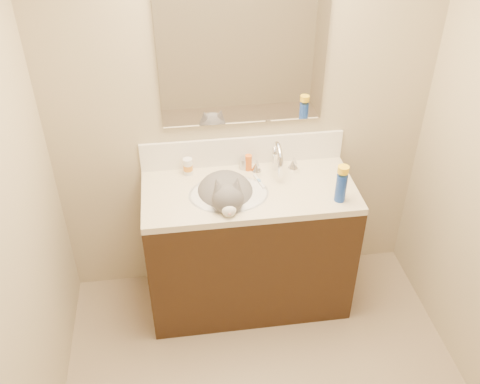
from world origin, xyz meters
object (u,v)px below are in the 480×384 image
object	(u,v)px
basin	(229,204)
spray_can	(341,188)
vanity_cabinet	(249,249)
amber_bottle	(249,163)
faucet	(277,161)
cat	(226,196)
pill_bottle	(188,166)
silver_jar	(244,163)

from	to	relation	value
basin	spray_can	distance (m)	0.62
vanity_cabinet	amber_bottle	size ratio (longest dim) A/B	12.12
faucet	cat	bearing A→B (deg)	-152.62
faucet	pill_bottle	distance (m)	0.51
vanity_cabinet	amber_bottle	xyz separation A→B (m)	(0.02, 0.19, 0.50)
amber_bottle	spray_can	bearing A→B (deg)	-39.37
pill_bottle	amber_bottle	xyz separation A→B (m)	(0.35, -0.01, -0.00)
faucet	pill_bottle	size ratio (longest dim) A/B	2.80
cat	silver_jar	distance (m)	0.28
vanity_cabinet	silver_jar	size ratio (longest dim) A/B	18.12
vanity_cabinet	pill_bottle	distance (m)	0.63
silver_jar	amber_bottle	size ratio (longest dim) A/B	0.67
pill_bottle	silver_jar	world-z (taller)	pill_bottle
amber_bottle	vanity_cabinet	bearing A→B (deg)	-97.21
cat	basin	bearing A→B (deg)	-15.16
vanity_cabinet	cat	xyz separation A→B (m)	(-0.13, -0.03, 0.43)
cat	amber_bottle	world-z (taller)	cat
silver_jar	vanity_cabinet	bearing A→B (deg)	-90.92
pill_bottle	amber_bottle	distance (m)	0.35
basin	cat	bearing A→B (deg)	163.06
cat	spray_can	distance (m)	0.63
pill_bottle	silver_jar	bearing A→B (deg)	2.07
vanity_cabinet	cat	bearing A→B (deg)	-169.18
pill_bottle	silver_jar	xyz separation A→B (m)	(0.33, 0.01, -0.02)
faucet	pill_bottle	bearing A→B (deg)	172.69
vanity_cabinet	spray_can	world-z (taller)	spray_can
faucet	vanity_cabinet	bearing A→B (deg)	-142.71
vanity_cabinet	cat	distance (m)	0.45
faucet	cat	size ratio (longest dim) A/B	0.61
pill_bottle	silver_jar	size ratio (longest dim) A/B	1.51
basin	faucet	bearing A→B (deg)	29.12
spray_can	faucet	bearing A→B (deg)	133.15
cat	silver_jar	world-z (taller)	cat
vanity_cabinet	amber_bottle	bearing A→B (deg)	82.79
basin	faucet	world-z (taller)	faucet
vanity_cabinet	faucet	size ratio (longest dim) A/B	4.29
pill_bottle	spray_can	bearing A→B (deg)	-25.09
pill_bottle	faucet	bearing A→B (deg)	-7.31
cat	vanity_cabinet	bearing A→B (deg)	12.61
vanity_cabinet	faucet	world-z (taller)	faucet
basin	pill_bottle	bearing A→B (deg)	131.95
basin	spray_can	xyz separation A→B (m)	(0.59, -0.14, 0.15)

